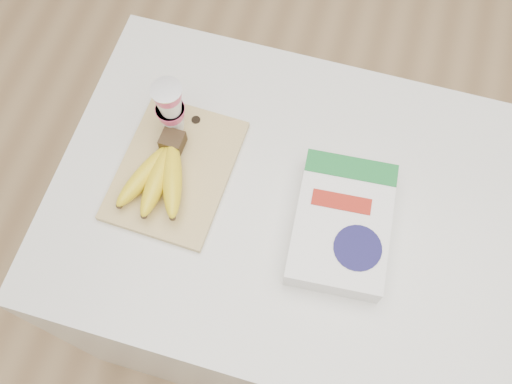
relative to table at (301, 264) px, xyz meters
The scene contains 6 objects.
room 0.93m from the table, ahead, with size 4.00×4.00×4.00m.
table is the anchor object (origin of this frame).
cutting_board 0.53m from the table, behind, with size 0.23×0.31×0.02m, color #D8BB76.
bananas 0.56m from the table, behind, with size 0.16×0.21×0.07m.
yogurt_stack 0.62m from the table, 164.80° to the left, with size 0.07×0.07×0.15m.
cereal_box 0.45m from the table, 28.68° to the right, with size 0.21×0.29×0.06m.
Camera 1 is at (0.00, -0.47, 1.94)m, focal length 40.00 mm.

